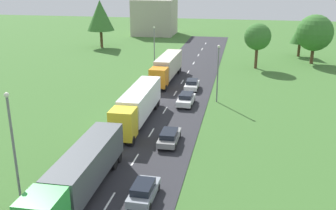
{
  "coord_description": "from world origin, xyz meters",
  "views": [
    {
      "loc": [
        9.18,
        -13.31,
        16.27
      ],
      "look_at": [
        1.09,
        28.48,
        2.02
      ],
      "focal_mm": 41.78,
      "sensor_mm": 36.0,
      "label": 1
    }
  ],
  "objects_px": {
    "car_third": "(169,137)",
    "tree_birch": "(258,37)",
    "car_second": "(144,191)",
    "distant_building": "(155,17)",
    "lamppost_third": "(154,45)",
    "tree_maple": "(315,33)",
    "lamppost_second": "(218,71)",
    "tree_pine": "(100,15)",
    "car_fifth": "(192,84)",
    "truck_lead": "(80,174)",
    "truck_third": "(167,67)",
    "truck_second": "(138,104)",
    "car_fourth": "(186,99)",
    "lamppost_lead": "(13,144)",
    "tree_oak": "(301,32)"
  },
  "relations": [
    {
      "from": "lamppost_second",
      "to": "car_fourth",
      "type": "bearing_deg",
      "value": -149.44
    },
    {
      "from": "distant_building",
      "to": "tree_oak",
      "type": "bearing_deg",
      "value": -34.55
    },
    {
      "from": "truck_third",
      "to": "car_third",
      "type": "xyz_separation_m",
      "value": [
        5.06,
        -24.73,
        -1.4
      ]
    },
    {
      "from": "car_second",
      "to": "tree_pine",
      "type": "height_order",
      "value": "tree_pine"
    },
    {
      "from": "distant_building",
      "to": "lamppost_third",
      "type": "bearing_deg",
      "value": -77.28
    },
    {
      "from": "truck_second",
      "to": "tree_maple",
      "type": "relative_size",
      "value": 1.52
    },
    {
      "from": "car_third",
      "to": "lamppost_lead",
      "type": "bearing_deg",
      "value": -124.82
    },
    {
      "from": "lamppost_third",
      "to": "tree_oak",
      "type": "distance_m",
      "value": 31.59
    },
    {
      "from": "car_third",
      "to": "tree_birch",
      "type": "xyz_separation_m",
      "value": [
        9.19,
        36.04,
        4.92
      ]
    },
    {
      "from": "car_second",
      "to": "car_third",
      "type": "xyz_separation_m",
      "value": [
        -0.06,
        10.59,
        -0.02
      ]
    },
    {
      "from": "tree_maple",
      "to": "lamppost_lead",
      "type": "bearing_deg",
      "value": -117.56
    },
    {
      "from": "car_fourth",
      "to": "lamppost_lead",
      "type": "distance_m",
      "value": 26.96
    },
    {
      "from": "tree_birch",
      "to": "car_fourth",
      "type": "bearing_deg",
      "value": -111.6
    },
    {
      "from": "lamppost_second",
      "to": "tree_birch",
      "type": "relative_size",
      "value": 0.94
    },
    {
      "from": "car_third",
      "to": "lamppost_second",
      "type": "height_order",
      "value": "lamppost_second"
    },
    {
      "from": "truck_third",
      "to": "car_second",
      "type": "bearing_deg",
      "value": -81.76
    },
    {
      "from": "lamppost_lead",
      "to": "tree_birch",
      "type": "distance_m",
      "value": 52.0
    },
    {
      "from": "truck_second",
      "to": "distant_building",
      "type": "height_order",
      "value": "distant_building"
    },
    {
      "from": "car_third",
      "to": "car_fifth",
      "type": "xyz_separation_m",
      "value": [
        -0.35,
        19.82,
        0.02
      ]
    },
    {
      "from": "lamppost_third",
      "to": "tree_maple",
      "type": "xyz_separation_m",
      "value": [
        28.81,
        9.36,
        1.62
      ]
    },
    {
      "from": "truck_lead",
      "to": "car_fourth",
      "type": "height_order",
      "value": "truck_lead"
    },
    {
      "from": "tree_pine",
      "to": "distant_building",
      "type": "distance_m",
      "value": 24.26
    },
    {
      "from": "lamppost_third",
      "to": "car_fourth",
      "type": "bearing_deg",
      "value": -66.48
    },
    {
      "from": "lamppost_lead",
      "to": "tree_birch",
      "type": "height_order",
      "value": "lamppost_lead"
    },
    {
      "from": "lamppost_third",
      "to": "tree_maple",
      "type": "bearing_deg",
      "value": 18.0
    },
    {
      "from": "lamppost_second",
      "to": "tree_pine",
      "type": "distance_m",
      "value": 46.91
    },
    {
      "from": "car_fourth",
      "to": "car_fifth",
      "type": "distance_m",
      "value": 7.34
    },
    {
      "from": "lamppost_third",
      "to": "lamppost_lead",
      "type": "bearing_deg",
      "value": -89.81
    },
    {
      "from": "tree_pine",
      "to": "tree_oak",
      "type": "bearing_deg",
      "value": -2.86
    },
    {
      "from": "car_fourth",
      "to": "tree_birch",
      "type": "xyz_separation_m",
      "value": [
        9.33,
        23.56,
        4.87
      ]
    },
    {
      "from": "car_second",
      "to": "car_third",
      "type": "height_order",
      "value": "car_second"
    },
    {
      "from": "truck_lead",
      "to": "lamppost_second",
      "type": "relative_size",
      "value": 1.86
    },
    {
      "from": "lamppost_lead",
      "to": "distant_building",
      "type": "relative_size",
      "value": 0.77
    },
    {
      "from": "truck_second",
      "to": "lamppost_third",
      "type": "xyz_separation_m",
      "value": [
        -4.33,
        27.45,
        2.03
      ]
    },
    {
      "from": "car_fifth",
      "to": "lamppost_second",
      "type": "distance_m",
      "value": 7.36
    },
    {
      "from": "car_third",
      "to": "car_fifth",
      "type": "distance_m",
      "value": 19.82
    },
    {
      "from": "car_second",
      "to": "lamppost_lead",
      "type": "bearing_deg",
      "value": -166.52
    },
    {
      "from": "lamppost_third",
      "to": "tree_pine",
      "type": "distance_m",
      "value": 25.02
    },
    {
      "from": "truck_lead",
      "to": "lamppost_second",
      "type": "height_order",
      "value": "lamppost_second"
    },
    {
      "from": "truck_lead",
      "to": "car_fifth",
      "type": "distance_m",
      "value": 31.29
    },
    {
      "from": "truck_lead",
      "to": "tree_birch",
      "type": "xyz_separation_m",
      "value": [
        13.9,
        47.19,
        3.63
      ]
    },
    {
      "from": "tree_pine",
      "to": "lamppost_lead",
      "type": "bearing_deg",
      "value": -75.09
    },
    {
      "from": "lamppost_second",
      "to": "lamppost_third",
      "type": "height_order",
      "value": "lamppost_second"
    },
    {
      "from": "truck_third",
      "to": "lamppost_third",
      "type": "bearing_deg",
      "value": 115.97
    },
    {
      "from": "car_third",
      "to": "tree_oak",
      "type": "bearing_deg",
      "value": 69.58
    },
    {
      "from": "car_fourth",
      "to": "distant_building",
      "type": "relative_size",
      "value": 0.39
    },
    {
      "from": "car_fifth",
      "to": "tree_maple",
      "type": "height_order",
      "value": "tree_maple"
    },
    {
      "from": "tree_birch",
      "to": "tree_maple",
      "type": "height_order",
      "value": "tree_maple"
    },
    {
      "from": "tree_maple",
      "to": "car_fifth",
      "type": "bearing_deg",
      "value": -132.03
    },
    {
      "from": "truck_third",
      "to": "tree_birch",
      "type": "bearing_deg",
      "value": 38.45
    }
  ]
}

